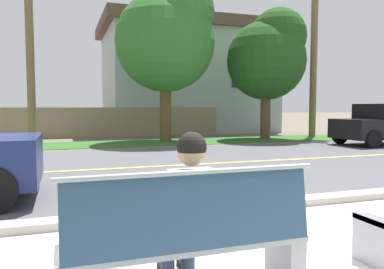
{
  "coord_description": "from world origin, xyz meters",
  "views": [
    {
      "loc": [
        -2.15,
        -2.31,
        1.44
      ],
      "look_at": [
        -0.25,
        3.31,
        1.0
      ],
      "focal_mm": 35.61,
      "sensor_mm": 36.0,
      "label": 1
    }
  ],
  "objects_px": {
    "seated_person_white": "(188,206)",
    "shade_tree_centre": "(269,55)",
    "palm_tree_short": "(315,3)",
    "shade_tree_left": "(169,34)",
    "bench_left": "(188,242)"
  },
  "relations": [
    {
      "from": "seated_person_white",
      "to": "shade_tree_centre",
      "type": "relative_size",
      "value": 0.22
    },
    {
      "from": "seated_person_white",
      "to": "palm_tree_short",
      "type": "xyz_separation_m",
      "value": [
        10.52,
        12.82,
        5.66
      ]
    },
    {
      "from": "shade_tree_left",
      "to": "palm_tree_short",
      "type": "relative_size",
      "value": 0.85
    },
    {
      "from": "shade_tree_left",
      "to": "palm_tree_short",
      "type": "xyz_separation_m",
      "value": [
        7.29,
        0.43,
        1.98
      ]
    },
    {
      "from": "shade_tree_left",
      "to": "shade_tree_centre",
      "type": "relative_size",
      "value": 1.18
    },
    {
      "from": "bench_left",
      "to": "palm_tree_short",
      "type": "xyz_separation_m",
      "value": [
        10.57,
        12.99,
        5.88
      ]
    },
    {
      "from": "palm_tree_short",
      "to": "bench_left",
      "type": "bearing_deg",
      "value": -129.12
    },
    {
      "from": "shade_tree_left",
      "to": "palm_tree_short",
      "type": "distance_m",
      "value": 7.56
    },
    {
      "from": "shade_tree_centre",
      "to": "shade_tree_left",
      "type": "bearing_deg",
      "value": 176.2
    },
    {
      "from": "shade_tree_left",
      "to": "shade_tree_centre",
      "type": "bearing_deg",
      "value": -3.8
    },
    {
      "from": "bench_left",
      "to": "shade_tree_centre",
      "type": "distance_m",
      "value": 14.86
    },
    {
      "from": "bench_left",
      "to": "shade_tree_left",
      "type": "xyz_separation_m",
      "value": [
        3.28,
        12.56,
        3.89
      ]
    },
    {
      "from": "bench_left",
      "to": "shade_tree_centre",
      "type": "height_order",
      "value": "shade_tree_centre"
    },
    {
      "from": "shade_tree_left",
      "to": "shade_tree_centre",
      "type": "xyz_separation_m",
      "value": [
        4.45,
        -0.3,
        -0.65
      ]
    },
    {
      "from": "shade_tree_centre",
      "to": "palm_tree_short",
      "type": "xyz_separation_m",
      "value": [
        2.83,
        0.73,
        2.64
      ]
    }
  ]
}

